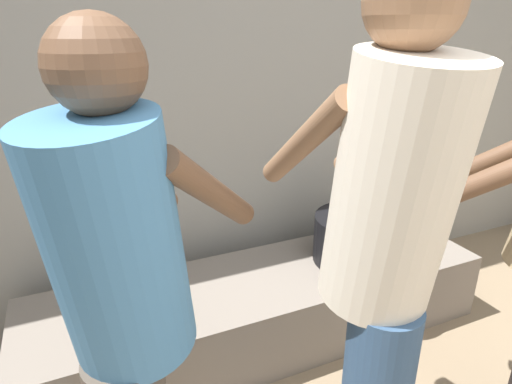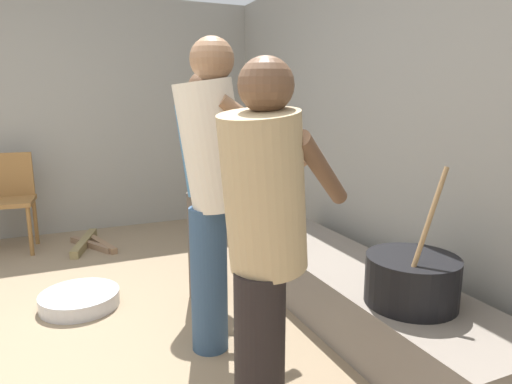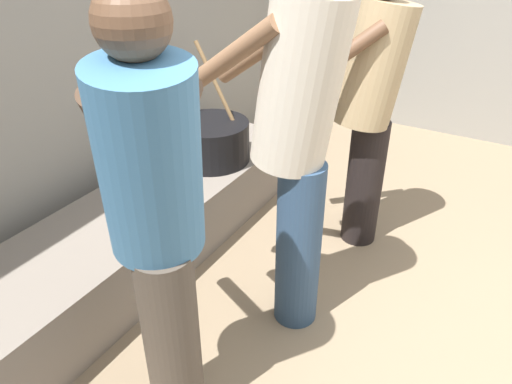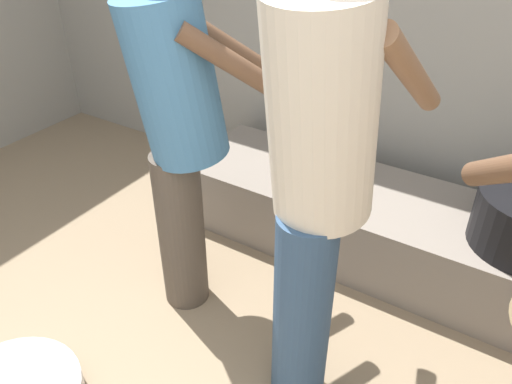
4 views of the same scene
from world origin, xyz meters
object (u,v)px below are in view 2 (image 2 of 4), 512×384
Objects in this scene: cook_in_cream_shirt at (213,178)px; cook_in_blue_shirt at (205,173)px; cook_in_tan_shirt at (264,236)px; metal_mixing_bowl at (80,299)px; chair_brown_wood at (10,197)px; cooking_pot_main at (412,280)px.

cook_in_cream_shirt is 0.68m from cook_in_blue_shirt.
cook_in_cream_shirt is at bearing -13.59° from cook_in_blue_shirt.
cook_in_tan_shirt is 0.75m from cook_in_cream_shirt.
chair_brown_wood is at bearing -162.08° from metal_mixing_bowl.
metal_mixing_bowl is (1.49, 0.48, -0.45)m from chair_brown_wood.
cook_in_tan_shirt is at bearing 21.79° from metal_mixing_bowl.
cook_in_tan_shirt reaches higher than cooking_pot_main.
cook_in_cream_shirt reaches higher than metal_mixing_bowl.
cook_in_blue_shirt is at bearing 166.41° from cook_in_cream_shirt.
metal_mixing_bowl is at bearing -141.13° from cook_in_cream_shirt.
cook_in_cream_shirt is 2.64m from chair_brown_wood.
cook_in_tan_shirt is 3.29m from chair_brown_wood.
metal_mixing_bowl is (-0.19, -0.84, -0.83)m from cook_in_blue_shirt.
cook_in_blue_shirt is (-1.39, 0.20, 0.01)m from cook_in_tan_shirt.
chair_brown_wood is 1.71× the size of metal_mixing_bowl.
cook_in_tan_shirt reaches higher than metal_mixing_bowl.
cook_in_tan_shirt reaches higher than chair_brown_wood.
cook_in_tan_shirt is at bearing -3.56° from cook_in_cream_shirt.
metal_mixing_bowl is (-1.42, -1.52, -0.43)m from cooking_pot_main.
cook_in_blue_shirt is at bearing 77.18° from metal_mixing_bowl.
cook_in_blue_shirt is (-1.23, -0.68, 0.39)m from cooking_pot_main.
cook_in_cream_shirt is 1.41m from metal_mixing_bowl.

